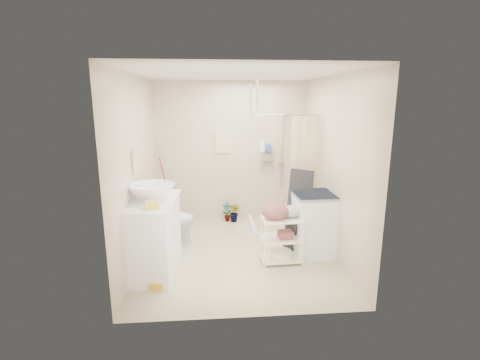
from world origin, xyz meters
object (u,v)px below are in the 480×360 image
(washing_machine, at_px, (314,223))
(laundry_rack, at_px, (282,236))
(vanity, at_px, (153,236))
(toilet, at_px, (170,220))

(washing_machine, height_order, laundry_rack, washing_machine)
(vanity, height_order, toilet, vanity)
(vanity, distance_m, laundry_rack, 1.77)
(vanity, relative_size, washing_machine, 1.21)
(washing_machine, bearing_deg, vanity, -173.08)
(washing_machine, bearing_deg, toilet, 163.58)
(vanity, xyz_separation_m, washing_machine, (2.30, 0.37, -0.03))
(vanity, bearing_deg, laundry_rack, 6.83)
(vanity, height_order, washing_machine, vanity)
(toilet, bearing_deg, vanity, 173.73)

